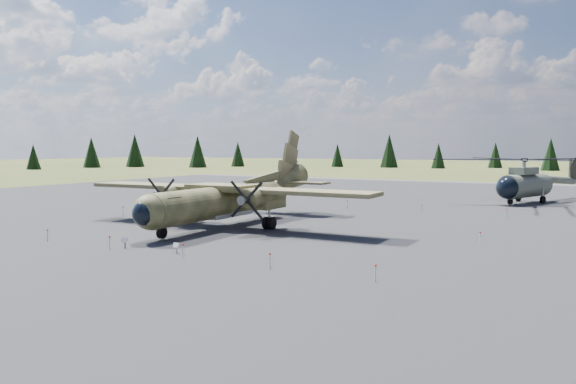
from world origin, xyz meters
The scene contains 8 objects.
ground centered at (0.00, 0.00, 0.00)m, with size 500.00×500.00×0.00m, color brown.
apron centered at (0.00, 10.00, 0.00)m, with size 120.00×120.00×0.04m, color #545559.
transport_plane centered at (-3.60, -0.59, 2.51)m, with size 26.46×24.10×8.75m.
helicopter_near centered at (15.96, 31.53, 3.74)m, with size 26.85×26.85×5.28m.
info_placard_left centered at (-3.33, -12.86, 0.47)m, with size 0.49×0.31×0.71m.
info_placard_right centered at (0.75, -12.62, 0.45)m, with size 0.43×0.19×0.68m.
barrier_fence centered at (-0.46, -0.08, 0.51)m, with size 33.12×29.62×0.85m.
treeline centered at (-1.59, -4.51, 4.74)m, with size 291.29×296.52×10.97m.
Camera 1 is at (23.32, -39.13, 6.54)m, focal length 35.00 mm.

